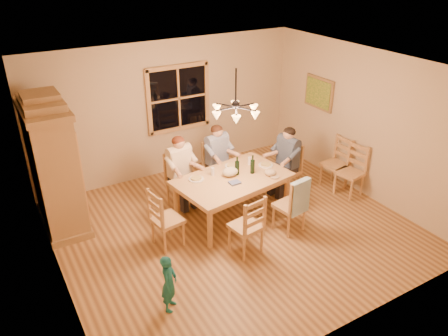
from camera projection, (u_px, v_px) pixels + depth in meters
floor at (234, 228)px, 7.33m from camera, size 5.50×5.50×0.00m
ceiling at (236, 68)px, 6.12m from camera, size 5.50×5.00×0.02m
wall_back at (169, 109)px, 8.65m from camera, size 5.50×0.02×2.70m
wall_left at (49, 202)px, 5.49m from camera, size 0.02×5.00×2.70m
wall_right at (363, 123)px, 7.96m from camera, size 0.02×5.00×2.70m
window at (178, 98)px, 8.62m from camera, size 1.30×0.06×1.30m
painting at (319, 93)px, 8.76m from camera, size 0.06×0.78×0.64m
chandelier at (236, 110)px, 6.40m from camera, size 0.77×0.68×0.71m
armoire at (54, 168)px, 7.00m from camera, size 0.66×1.40×2.30m
dining_table at (233, 183)px, 7.37m from camera, size 2.03×1.41×0.76m
chair_far_left at (181, 189)px, 7.89m from camera, size 0.50×0.48×0.99m
chair_far_right at (218, 176)px, 8.36m from camera, size 0.50×0.48×0.99m
chair_near_left at (246, 234)px, 6.65m from camera, size 0.50×0.48×0.99m
chair_near_right at (289, 213)px, 7.17m from camera, size 0.50×0.48×0.99m
chair_end_left at (168, 228)px, 6.80m from camera, size 0.48×0.50×0.99m
chair_end_right at (286, 178)px, 8.26m from camera, size 0.48×0.50×0.99m
adult_woman at (180, 163)px, 7.65m from camera, size 0.44×0.47×0.87m
adult_plaid_man at (217, 150)px, 8.12m from camera, size 0.44×0.47×0.87m
adult_slate_man at (287, 153)px, 8.02m from camera, size 0.47×0.44×0.87m
towel at (299, 197)px, 6.86m from camera, size 0.39×0.15×0.58m
wine_bottle_a at (237, 166)px, 7.36m from camera, size 0.08×0.08×0.33m
wine_bottle_b at (253, 164)px, 7.40m from camera, size 0.08×0.08×0.33m
plate_woman at (196, 179)px, 7.26m from camera, size 0.26×0.26×0.02m
plate_plaid at (232, 166)px, 7.69m from camera, size 0.26×0.26×0.02m
plate_slate at (266, 165)px, 7.72m from camera, size 0.26×0.26×0.02m
wine_glass_a at (213, 171)px, 7.37m from camera, size 0.06×0.06×0.14m
wine_glass_b at (250, 161)px, 7.74m from camera, size 0.06×0.06×0.14m
cap at (270, 172)px, 7.38m from camera, size 0.20×0.20×0.11m
napkin at (235, 183)px, 7.13m from camera, size 0.20×0.16×0.03m
cloth_bundle at (230, 172)px, 7.35m from camera, size 0.28×0.22×0.15m
child at (169, 283)px, 5.53m from camera, size 0.34×0.35×0.82m
chair_spare_front at (349, 180)px, 8.20m from camera, size 0.49×0.51×0.99m
chair_spare_back at (334, 172)px, 8.51m from camera, size 0.45×0.47×0.99m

